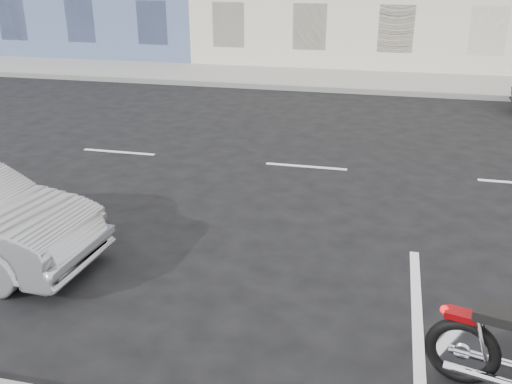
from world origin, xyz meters
TOP-DOWN VIEW (x-y plane):
  - ground at (0.00, 0.00)m, footprint 120.00×120.00m
  - sidewalk_far at (-5.00, 8.70)m, footprint 80.00×3.40m
  - curb_far at (-5.00, 7.00)m, footprint 80.00×0.12m

SIDE VIEW (x-z plane):
  - ground at x=0.00m, z-range 0.00..0.00m
  - sidewalk_far at x=-5.00m, z-range 0.00..0.15m
  - curb_far at x=-5.00m, z-range 0.00..0.16m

